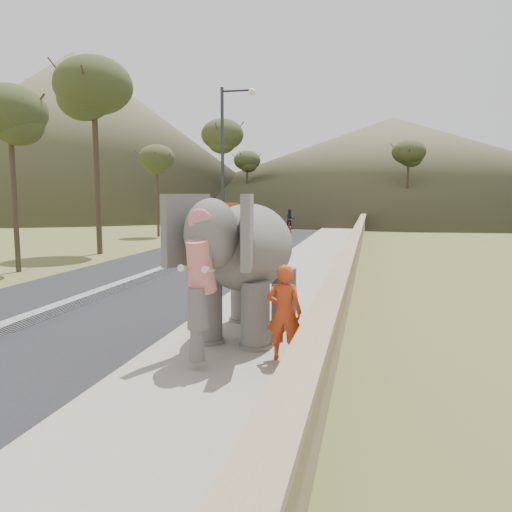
{
  "coord_description": "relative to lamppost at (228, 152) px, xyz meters",
  "views": [
    {
      "loc": [
        2.29,
        -8.15,
        2.86
      ],
      "look_at": [
        0.2,
        0.85,
        1.7
      ],
      "focal_mm": 35.0,
      "sensor_mm": 36.0,
      "label": 1
    }
  ],
  "objects": [
    {
      "name": "walkway",
      "position": [
        4.69,
        -5.94,
        -4.8
      ],
      "size": [
        3.0,
        120.0,
        0.15
      ],
      "primitive_type": "cube",
      "color": "#9E9687",
      "rests_on": "ground"
    },
    {
      "name": "hill_left",
      "position": [
        -33.31,
        39.06,
        6.13
      ],
      "size": [
        60.0,
        60.0,
        22.0
      ],
      "primitive_type": "cone",
      "color": "brown",
      "rests_on": "ground"
    },
    {
      "name": "road",
      "position": [
        -0.31,
        -5.94,
        -4.86
      ],
      "size": [
        7.0,
        120.0,
        0.03
      ],
      "primitive_type": "cube",
      "color": "black",
      "rests_on": "ground"
    },
    {
      "name": "trees",
      "position": [
        5.41,
        12.84,
        -0.92
      ],
      "size": [
        48.52,
        41.82,
        9.3
      ],
      "color": "#473828",
      "rests_on": "ground"
    },
    {
      "name": "median",
      "position": [
        -0.31,
        -5.94,
        -4.76
      ],
      "size": [
        0.35,
        120.0,
        0.22
      ],
      "primitive_type": "cube",
      "color": "black",
      "rests_on": "ground"
    },
    {
      "name": "ground",
      "position": [
        4.69,
        -15.94,
        -4.87
      ],
      "size": [
        160.0,
        160.0,
        0.0
      ],
      "primitive_type": "plane",
      "color": "olive",
      "rests_on": "ground"
    },
    {
      "name": "motorcyclist",
      "position": [
        1.12,
        11.85,
        -4.19
      ],
      "size": [
        1.19,
        1.71,
        1.75
      ],
      "color": "maroon",
      "rests_on": "ground"
    },
    {
      "name": "lamppost",
      "position": [
        0.0,
        0.0,
        0.0
      ],
      "size": [
        1.76,
        0.36,
        8.0
      ],
      "color": "#2B2A2F",
      "rests_on": "ground"
    },
    {
      "name": "hill_far",
      "position": [
        9.69,
        54.06,
        2.13
      ],
      "size": [
        80.0,
        80.0,
        14.0
      ],
      "primitive_type": "cone",
      "color": "brown",
      "rests_on": "ground"
    },
    {
      "name": "elephant_and_man",
      "position": [
        4.71,
        -14.9,
        -3.4
      ],
      "size": [
        2.39,
        3.88,
        2.66
      ],
      "color": "slate",
      "rests_on": "ground"
    },
    {
      "name": "parapet",
      "position": [
        6.34,
        -5.94,
        -4.32
      ],
      "size": [
        0.3,
        120.0,
        1.1
      ],
      "primitive_type": "cube",
      "color": "tan",
      "rests_on": "ground"
    },
    {
      "name": "signboard",
      "position": [
        0.19,
        -0.07,
        -3.23
      ],
      "size": [
        0.6,
        0.08,
        2.4
      ],
      "color": "#2D2D33",
      "rests_on": "ground"
    }
  ]
}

